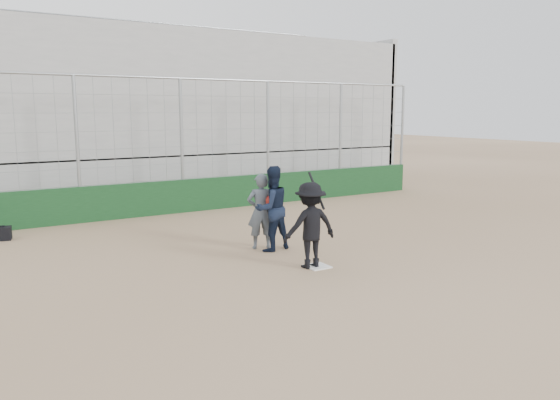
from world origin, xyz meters
TOP-DOWN VIEW (x-y plane):
  - ground at (0.00, 0.00)m, footprint 90.00×90.00m
  - home_plate at (0.00, 0.00)m, footprint 0.44×0.44m
  - backstop at (0.00, 7.00)m, footprint 18.10×0.25m
  - bleachers at (0.00, 11.95)m, footprint 20.25×6.70m
  - batter_at_plate at (-0.13, 0.07)m, footprint 1.15×0.81m
  - catcher_crouched at (-0.09, 1.58)m, footprint 1.03×0.86m
  - umpire at (-0.21, 1.88)m, footprint 0.71×0.58m

SIDE VIEW (x-z plane):
  - ground at x=0.00m, z-range 0.00..0.00m
  - home_plate at x=0.00m, z-range 0.00..0.02m
  - catcher_crouched at x=-0.09m, z-range 0.00..1.26m
  - umpire at x=-0.21m, z-range 0.00..1.52m
  - batter_at_plate at x=-0.13m, z-range -0.08..1.77m
  - backstop at x=0.00m, z-range -1.06..2.98m
  - bleachers at x=0.00m, z-range -0.57..6.41m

